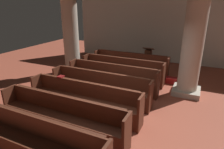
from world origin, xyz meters
The scene contains 14 objects.
ground_plane centered at (0.00, 0.00, 0.00)m, with size 19.20×19.20×0.00m, color #9E4733.
back_wall centered at (0.00, 6.08, 2.25)m, with size 10.00×0.16×4.50m, color beige.
pew_row_0 centered at (-0.97, 3.45, 0.50)m, with size 3.37×0.46×0.92m.
pew_row_1 centered at (-0.97, 2.50, 0.50)m, with size 3.37×0.46×0.92m.
pew_row_2 centered at (-0.97, 1.55, 0.50)m, with size 3.37×0.47×0.92m.
pew_row_3 centered at (-0.97, 0.59, 0.50)m, with size 3.37×0.46×0.92m.
pew_row_4 centered at (-0.97, -0.36, 0.50)m, with size 3.37×0.46×0.92m.
pew_row_5 centered at (-0.97, -1.31, 0.50)m, with size 3.37×0.47×0.92m.
pew_row_6 centered at (-0.97, -2.27, 0.50)m, with size 3.37×0.46×0.92m.
pillar_aisle_side centered at (1.53, 2.31, 1.82)m, with size 0.97×0.97×3.49m.
pillar_far_side centered at (-3.43, 2.57, 1.82)m, with size 0.97×0.97×3.49m.
lectern centered at (-0.41, 4.34, 0.45)m, with size 0.48×0.45×1.08m.
hymn_book centered at (-1.86, -0.17, 0.94)m, with size 0.17×0.18×0.03m, color maroon.
kneeler_box_red centered at (0.91, 3.05, 0.12)m, with size 0.40×0.26×0.24m, color maroon.
Camera 1 is at (1.78, -4.43, 2.97)m, focal length 31.20 mm.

